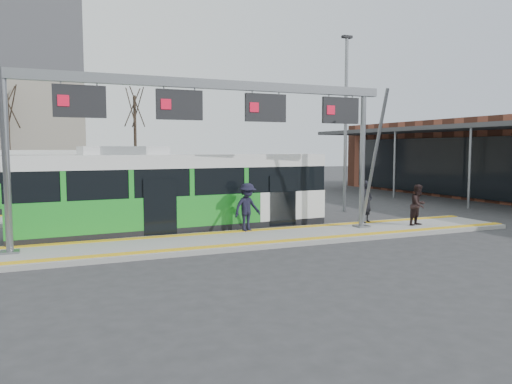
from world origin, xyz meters
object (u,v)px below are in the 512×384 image
gantry (215,112)px  passenger_b (418,205)px  passenger_a (367,202)px  passenger_c (247,207)px  hero_bus (175,193)px

gantry → passenger_b: gantry is taller
gantry → passenger_a: (6.65, 0.85, -3.30)m
passenger_a → passenger_c: bearing=156.1°
passenger_b → passenger_c: 6.74m
gantry → passenger_a: size_ratio=7.68×
passenger_b → hero_bus: bearing=143.9°
hero_bus → passenger_b: (8.79, -3.08, -0.52)m
hero_bus → passenger_a: 7.55m
gantry → passenger_c: size_ratio=7.49×
gantry → hero_bus: (-0.69, 2.59, -2.84)m
passenger_a → gantry: bearing=163.3°
passenger_a → passenger_b: bearing=-66.5°
hero_bus → passenger_a: size_ratio=6.94×
passenger_b → passenger_c: size_ratio=0.91×
hero_bus → passenger_c: 2.83m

